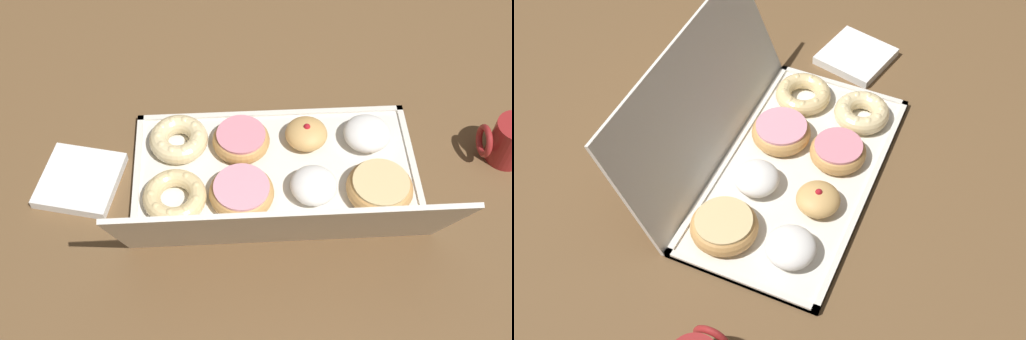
% 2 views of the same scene
% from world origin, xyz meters
% --- Properties ---
extents(ground_plane, '(3.00, 3.00, 0.00)m').
position_xyz_m(ground_plane, '(0.00, 0.00, 0.00)').
color(ground_plane, brown).
extents(donut_box, '(0.54, 0.29, 0.01)m').
position_xyz_m(donut_box, '(0.00, 0.00, 0.01)').
color(donut_box, silver).
rests_on(donut_box, ground).
extents(box_lid_open, '(0.54, 0.11, 0.25)m').
position_xyz_m(box_lid_open, '(0.00, 0.20, 0.12)').
color(box_lid_open, silver).
rests_on(box_lid_open, ground).
extents(powdered_filled_donut_0, '(0.09, 0.09, 0.05)m').
position_xyz_m(powdered_filled_donut_0, '(-0.18, -0.06, 0.03)').
color(powdered_filled_donut_0, white).
rests_on(powdered_filled_donut_0, donut_box).
extents(jelly_filled_donut_1, '(0.08, 0.08, 0.05)m').
position_xyz_m(jelly_filled_donut_1, '(-0.06, -0.07, 0.03)').
color(jelly_filled_donut_1, tan).
rests_on(jelly_filled_donut_1, donut_box).
extents(pink_frosted_donut_2, '(0.11, 0.11, 0.04)m').
position_xyz_m(pink_frosted_donut_2, '(0.06, -0.06, 0.03)').
color(pink_frosted_donut_2, tan).
rests_on(pink_frosted_donut_2, donut_box).
extents(cruller_donut_3, '(0.11, 0.11, 0.04)m').
position_xyz_m(cruller_donut_3, '(0.18, -0.07, 0.03)').
color(cruller_donut_3, beige).
rests_on(cruller_donut_3, donut_box).
extents(glazed_ring_donut_4, '(0.12, 0.12, 0.04)m').
position_xyz_m(glazed_ring_donut_4, '(-0.19, 0.07, 0.03)').
color(glazed_ring_donut_4, tan).
rests_on(glazed_ring_donut_4, donut_box).
extents(powdered_filled_donut_5, '(0.09, 0.09, 0.05)m').
position_xyz_m(powdered_filled_donut_5, '(-0.07, 0.06, 0.03)').
color(powdered_filled_donut_5, white).
rests_on(powdered_filled_donut_5, donut_box).
extents(pink_frosted_donut_6, '(0.12, 0.12, 0.04)m').
position_xyz_m(pink_frosted_donut_6, '(0.07, 0.06, 0.03)').
color(pink_frosted_donut_6, tan).
rests_on(pink_frosted_donut_6, donut_box).
extents(cruller_donut_7, '(0.12, 0.12, 0.03)m').
position_xyz_m(cruller_donut_7, '(0.19, 0.06, 0.03)').
color(cruller_donut_7, '#EACC8C').
rests_on(cruller_donut_7, donut_box).
extents(napkin_stack, '(0.17, 0.17, 0.02)m').
position_xyz_m(napkin_stack, '(0.37, 0.01, 0.01)').
color(napkin_stack, white).
rests_on(napkin_stack, ground).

